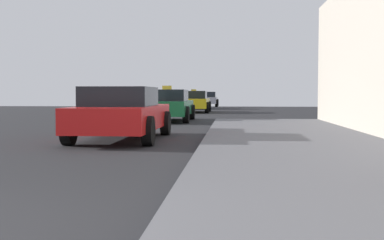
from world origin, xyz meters
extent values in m
cube|color=red|center=(-0.02, 8.59, 0.54)|extent=(1.73, 4.35, 0.55)
cube|color=black|center=(-0.02, 8.38, 1.04)|extent=(1.52, 1.96, 0.45)
cylinder|color=black|center=(-0.89, 9.99, 0.32)|extent=(0.22, 0.64, 0.64)
cylinder|color=black|center=(0.84, 9.99, 0.32)|extent=(0.22, 0.64, 0.64)
cylinder|color=black|center=(-0.89, 7.20, 0.32)|extent=(0.22, 0.64, 0.64)
cylinder|color=black|center=(0.84, 7.20, 0.32)|extent=(0.22, 0.64, 0.64)
cube|color=#196638|center=(0.03, 16.78, 0.54)|extent=(1.75, 4.38, 0.55)
cube|color=black|center=(0.03, 16.56, 1.04)|extent=(1.54, 1.97, 0.45)
cube|color=yellow|center=(0.03, 16.56, 1.35)|extent=(0.36, 0.14, 0.16)
cylinder|color=black|center=(-0.85, 18.18, 0.32)|extent=(0.22, 0.64, 0.64)
cylinder|color=black|center=(0.90, 18.18, 0.32)|extent=(0.22, 0.64, 0.64)
cylinder|color=black|center=(-0.85, 15.38, 0.32)|extent=(0.22, 0.64, 0.64)
cylinder|color=black|center=(0.90, 15.38, 0.32)|extent=(0.22, 0.64, 0.64)
cube|color=yellow|center=(0.34, 26.47, 0.54)|extent=(1.71, 4.35, 0.55)
cube|color=black|center=(0.34, 26.25, 1.04)|extent=(1.51, 1.96, 0.45)
cylinder|color=black|center=(-0.52, 27.86, 0.32)|extent=(0.22, 0.64, 0.64)
cylinder|color=black|center=(1.20, 27.86, 0.32)|extent=(0.22, 0.64, 0.64)
cylinder|color=black|center=(-0.52, 25.08, 0.32)|extent=(0.22, 0.64, 0.64)
cylinder|color=black|center=(1.20, 25.08, 0.32)|extent=(0.22, 0.64, 0.64)
cube|color=#233899|center=(-0.18, 33.55, 0.54)|extent=(1.82, 4.17, 0.55)
cube|color=black|center=(-0.18, 33.34, 1.04)|extent=(1.60, 1.88, 0.45)
cube|color=yellow|center=(-0.18, 33.34, 1.35)|extent=(0.36, 0.14, 0.16)
cylinder|color=black|center=(-1.09, 34.88, 0.32)|extent=(0.22, 0.64, 0.64)
cylinder|color=black|center=(0.73, 34.88, 0.32)|extent=(0.22, 0.64, 0.64)
cylinder|color=black|center=(-1.09, 32.21, 0.32)|extent=(0.22, 0.64, 0.64)
cylinder|color=black|center=(0.73, 32.21, 0.32)|extent=(0.22, 0.64, 0.64)
cube|color=#B7B7BF|center=(0.45, 39.73, 0.54)|extent=(1.74, 4.07, 0.55)
cube|color=black|center=(0.45, 39.52, 1.04)|extent=(1.54, 1.83, 0.45)
cylinder|color=black|center=(-0.42, 41.03, 0.32)|extent=(0.22, 0.64, 0.64)
cylinder|color=black|center=(1.32, 41.03, 0.32)|extent=(0.22, 0.64, 0.64)
cylinder|color=black|center=(-0.42, 38.43, 0.32)|extent=(0.22, 0.64, 0.64)
cylinder|color=black|center=(1.32, 38.43, 0.32)|extent=(0.22, 0.64, 0.64)
camera|label=1|loc=(2.61, -3.27, 1.11)|focal=46.89mm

